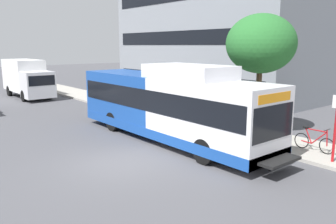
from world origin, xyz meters
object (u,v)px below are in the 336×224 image
bus_stop_sign_pole (336,123)px  bicycle_parked (314,141)px  box_truck_background (27,77)px  transit_bus (168,105)px  street_tree_near_stop (261,44)px

bus_stop_sign_pole → bicycle_parked: bus_stop_sign_pole is taller
bus_stop_sign_pole → bicycle_parked: size_ratio=1.48×
bus_stop_sign_pole → box_truck_background: box_truck_background is taller
bus_stop_sign_pole → bicycle_parked: bearing=57.2°
transit_bus → bicycle_parked: (3.26, -5.58, -1.14)m
transit_bus → street_tree_near_stop: size_ratio=2.08×
bicycle_parked → street_tree_near_stop: size_ratio=0.30×
street_tree_near_stop → box_truck_background: (-5.06, 20.36, -2.80)m
transit_bus → street_tree_near_stop: 5.54m
bicycle_parked → street_tree_near_stop: bearing=73.3°
bicycle_parked → street_tree_near_stop: street_tree_near_stop is taller
transit_bus → box_truck_background: transit_bus is taller
transit_bus → bicycle_parked: size_ratio=6.96×
box_truck_background → bus_stop_sign_pole: bearing=-82.7°
transit_bus → bicycle_parked: bearing=-59.7°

